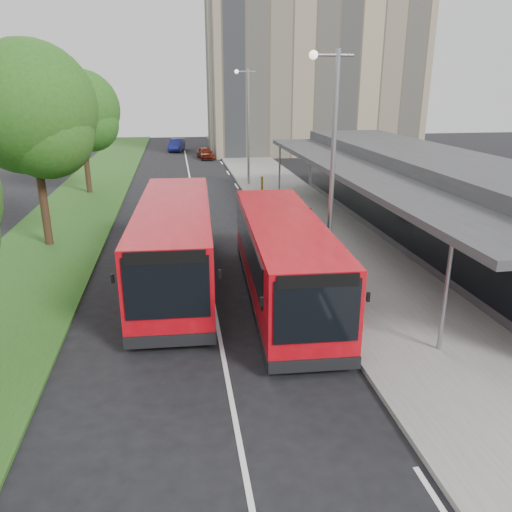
{
  "coord_description": "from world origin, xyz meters",
  "views": [
    {
      "loc": [
        -1.0,
        -14.26,
        7.05
      ],
      "look_at": [
        1.54,
        1.72,
        1.5
      ],
      "focal_mm": 35.0,
      "sensor_mm": 36.0,
      "label": 1
    }
  ],
  "objects_px": {
    "bollard": "(262,184)",
    "tree_mid": "(32,117)",
    "car_near": "(205,153)",
    "car_far": "(177,145)",
    "bus_main": "(283,259)",
    "lamp_post_far": "(247,120)",
    "bus_second": "(175,243)",
    "litter_bin": "(307,215)",
    "tree_far": "(81,115)",
    "lamp_post_near": "(331,159)"
  },
  "relations": [
    {
      "from": "lamp_post_near",
      "to": "bollard",
      "type": "height_order",
      "value": "lamp_post_near"
    },
    {
      "from": "tree_mid",
      "to": "tree_far",
      "type": "bearing_deg",
      "value": 90.0
    },
    {
      "from": "bollard",
      "to": "tree_mid",
      "type": "bearing_deg",
      "value": -138.96
    },
    {
      "from": "car_far",
      "to": "tree_far",
      "type": "bearing_deg",
      "value": -96.0
    },
    {
      "from": "tree_far",
      "to": "lamp_post_near",
      "type": "xyz_separation_m",
      "value": [
        11.13,
        -19.05,
        -0.52
      ]
    },
    {
      "from": "bus_main",
      "to": "car_near",
      "type": "xyz_separation_m",
      "value": [
        -0.47,
        35.58,
        -0.88
      ]
    },
    {
      "from": "bollard",
      "to": "car_far",
      "type": "relative_size",
      "value": 0.25
    },
    {
      "from": "litter_bin",
      "to": "bollard",
      "type": "bearing_deg",
      "value": 96.46
    },
    {
      "from": "bus_main",
      "to": "car_near",
      "type": "height_order",
      "value": "bus_main"
    },
    {
      "from": "bus_main",
      "to": "car_far",
      "type": "relative_size",
      "value": 2.52
    },
    {
      "from": "tree_mid",
      "to": "bus_second",
      "type": "distance_m",
      "value": 9.11
    },
    {
      "from": "litter_bin",
      "to": "car_far",
      "type": "distance_m",
      "value": 33.79
    },
    {
      "from": "car_near",
      "to": "bollard",
      "type": "bearing_deg",
      "value": -88.33
    },
    {
      "from": "car_near",
      "to": "car_far",
      "type": "bearing_deg",
      "value": 105.04
    },
    {
      "from": "bus_second",
      "to": "car_far",
      "type": "height_order",
      "value": "bus_second"
    },
    {
      "from": "tree_far",
      "to": "lamp_post_near",
      "type": "distance_m",
      "value": 22.07
    },
    {
      "from": "lamp_post_far",
      "to": "bollard",
      "type": "relative_size",
      "value": 8.03
    },
    {
      "from": "tree_far",
      "to": "bus_second",
      "type": "relative_size",
      "value": 0.75
    },
    {
      "from": "bollard",
      "to": "bus_second",
      "type": "bearing_deg",
      "value": -110.54
    },
    {
      "from": "tree_far",
      "to": "car_near",
      "type": "relative_size",
      "value": 2.36
    },
    {
      "from": "tree_mid",
      "to": "car_near",
      "type": "bearing_deg",
      "value": 72.19
    },
    {
      "from": "bus_main",
      "to": "car_far",
      "type": "xyz_separation_m",
      "value": [
        -3.3,
        42.45,
        -0.8
      ]
    },
    {
      "from": "tree_mid",
      "to": "lamp_post_near",
      "type": "height_order",
      "value": "tree_mid"
    },
    {
      "from": "tree_mid",
      "to": "litter_bin",
      "type": "relative_size",
      "value": 11.62
    },
    {
      "from": "tree_far",
      "to": "lamp_post_far",
      "type": "bearing_deg",
      "value": 4.87
    },
    {
      "from": "bus_second",
      "to": "litter_bin",
      "type": "distance_m",
      "value": 10.02
    },
    {
      "from": "bus_main",
      "to": "bollard",
      "type": "height_order",
      "value": "bus_main"
    },
    {
      "from": "lamp_post_far",
      "to": "car_far",
      "type": "bearing_deg",
      "value": 102.91
    },
    {
      "from": "tree_mid",
      "to": "car_near",
      "type": "xyz_separation_m",
      "value": [
        8.96,
        27.87,
        -5.2
      ]
    },
    {
      "from": "tree_far",
      "to": "litter_bin",
      "type": "distance_m",
      "value": 17.09
    },
    {
      "from": "litter_bin",
      "to": "car_near",
      "type": "relative_size",
      "value": 0.22
    },
    {
      "from": "bus_second",
      "to": "bus_main",
      "type": "bearing_deg",
      "value": -27.93
    },
    {
      "from": "lamp_post_far",
      "to": "bus_main",
      "type": "relative_size",
      "value": 0.79
    },
    {
      "from": "car_far",
      "to": "litter_bin",
      "type": "bearing_deg",
      "value": -69.66
    },
    {
      "from": "bus_second",
      "to": "bollard",
      "type": "bearing_deg",
      "value": 71.92
    },
    {
      "from": "bollard",
      "to": "litter_bin",
      "type": "bearing_deg",
      "value": -83.54
    },
    {
      "from": "lamp_post_near",
      "to": "bus_main",
      "type": "xyz_separation_m",
      "value": [
        -1.7,
        -0.65,
        -3.26
      ]
    },
    {
      "from": "tree_far",
      "to": "litter_bin",
      "type": "bearing_deg",
      "value": -39.25
    },
    {
      "from": "car_near",
      "to": "lamp_post_near",
      "type": "bearing_deg",
      "value": -93.76
    },
    {
      "from": "bus_main",
      "to": "car_far",
      "type": "bearing_deg",
      "value": 97.12
    },
    {
      "from": "tree_mid",
      "to": "litter_bin",
      "type": "height_order",
      "value": "tree_mid"
    },
    {
      "from": "bollard",
      "to": "car_near",
      "type": "height_order",
      "value": "car_near"
    },
    {
      "from": "tree_mid",
      "to": "lamp_post_near",
      "type": "distance_m",
      "value": 13.22
    },
    {
      "from": "lamp_post_near",
      "to": "car_far",
      "type": "relative_size",
      "value": 1.98
    },
    {
      "from": "bus_main",
      "to": "litter_bin",
      "type": "xyz_separation_m",
      "value": [
        3.29,
        9.31,
        -0.93
      ]
    },
    {
      "from": "tree_mid",
      "to": "bollard",
      "type": "distance_m",
      "value": 16.4
    },
    {
      "from": "bollard",
      "to": "bus_main",
      "type": "bearing_deg",
      "value": -97.36
    },
    {
      "from": "car_near",
      "to": "tree_far",
      "type": "bearing_deg",
      "value": -126.75
    },
    {
      "from": "bus_second",
      "to": "lamp_post_far",
      "type": "bearing_deg",
      "value": 76.48
    },
    {
      "from": "lamp_post_near",
      "to": "car_far",
      "type": "distance_m",
      "value": 42.29
    }
  ]
}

